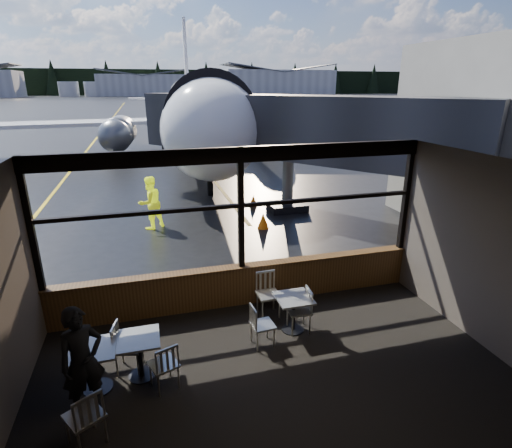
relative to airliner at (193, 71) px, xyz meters
name	(u,v)px	position (x,y,z in m)	size (l,w,h in m)	color
ground_plane	(146,102)	(-1.84, 98.40, -5.54)	(520.00, 520.00, 0.00)	black
carpet_floor	(287,398)	(-1.84, -24.60, -5.53)	(8.00, 6.00, 0.01)	black
ceiling	(294,180)	(-1.84, -24.60, -2.04)	(8.00, 6.00, 0.04)	#38332D
window_sill	(242,285)	(-1.84, -21.60, -5.09)	(8.00, 0.28, 0.90)	#4B2F16
window_header	(240,155)	(-1.84, -21.60, -2.19)	(8.00, 0.18, 0.30)	black
mullion_left	(30,227)	(-5.79, -21.60, -3.34)	(0.12, 0.12, 2.60)	black
mullion_centre	(241,210)	(-1.84, -21.60, -3.34)	(0.12, 0.12, 2.60)	black
mullion_right	(406,197)	(2.11, -21.60, -3.34)	(0.12, 0.12, 2.60)	black
window_transom	(241,205)	(-1.84, -21.60, -3.24)	(8.00, 0.10, 0.08)	black
airliner	(193,71)	(0.00, 0.00, 0.00)	(30.23, 36.28, 11.09)	white
jet_bridge	(303,156)	(1.76, -16.10, -3.26)	(8.55, 10.44, 4.56)	#29292B
cafe_table_near	(293,314)	(-1.11, -22.89, -5.17)	(0.68, 0.68, 0.75)	#A09B93
cafe_table_mid	(140,357)	(-4.03, -23.46, -5.17)	(0.68, 0.68, 0.75)	#9E9A91
cafe_table_left	(95,369)	(-4.72, -23.58, -5.16)	(0.70, 0.70, 0.77)	gray
chair_near_e	(299,310)	(-1.01, -22.93, -5.08)	(0.50, 0.50, 0.92)	beige
chair_near_w	(263,325)	(-1.83, -23.19, -5.11)	(0.47, 0.47, 0.86)	#B4AEA2
chair_near_n	(268,295)	(-1.42, -22.23, -5.06)	(0.52, 0.52, 0.96)	#BBB5A9
chair_mid_s	(164,365)	(-3.67, -23.83, -5.11)	(0.47, 0.47, 0.87)	#B8B3A6
chair_mid_w	(129,347)	(-4.21, -23.25, -5.09)	(0.50, 0.50, 0.91)	#A9A399
chair_left_s	(84,416)	(-4.75, -24.65, -5.08)	(0.51, 0.51, 0.93)	#B3ADA1
passenger	(82,361)	(-4.80, -24.00, -4.67)	(0.63, 0.42, 1.74)	black
ground_crew	(150,203)	(-3.63, -15.88, -4.65)	(0.87, 0.68, 1.79)	#BFF219
cone_nose	(253,200)	(0.41, -14.28, -5.31)	(0.34, 0.34, 0.47)	#E63B07
cone_wing	(82,161)	(-7.47, -2.67, -5.32)	(0.32, 0.32, 0.44)	#FC5B07
hangar_mid	(143,84)	(-1.84, 163.40, -0.54)	(38.00, 15.00, 10.00)	silver
hangar_right	(277,82)	(58.16, 156.40, 0.46)	(50.00, 20.00, 12.00)	silver
fuel_tank_a	(69,89)	(-31.84, 160.40, -2.54)	(8.00, 8.00, 6.00)	silver
fuel_tank_b	(94,89)	(-21.84, 160.40, -2.54)	(8.00, 8.00, 6.00)	silver
fuel_tank_c	(119,89)	(-11.84, 160.40, -2.54)	(8.00, 8.00, 6.00)	silver
treeline	(142,82)	(-1.84, 188.40, 0.46)	(360.00, 3.00, 12.00)	black
cone_extra	(263,221)	(0.04, -16.94, -5.27)	(0.39, 0.39, 0.55)	#D27006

